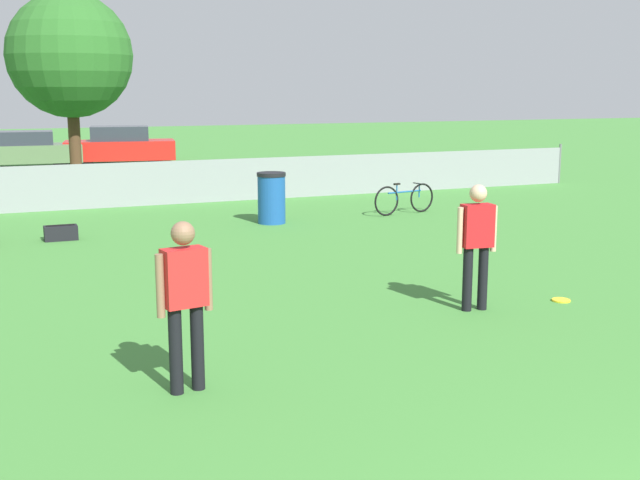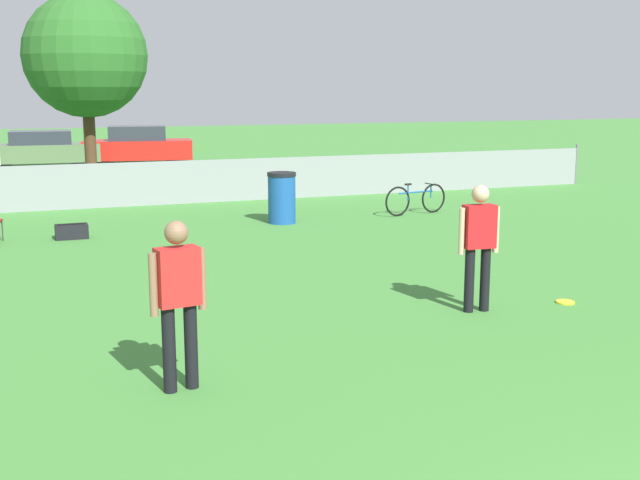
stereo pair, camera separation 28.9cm
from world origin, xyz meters
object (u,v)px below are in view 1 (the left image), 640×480
Objects in this scene: player_defender_red at (185,294)px; parked_car_olive at (23,150)px; player_thrower_red at (477,238)px; gear_bag_sideline at (61,233)px; parked_car_red at (120,146)px; trash_bin at (272,198)px; tree_near_pole at (70,56)px; bicycle_sideline at (405,199)px; frisbee_disc at (561,300)px.

player_defender_red is 0.39× the size of parked_car_olive.
player_defender_red is at bearing -155.78° from player_thrower_red.
gear_bag_sideline is 16.15m from parked_car_red.
tree_near_pole is at bearing 118.04° from trash_bin.
trash_bin is at bearing -61.96° from tree_near_pole.
gear_bag_sideline is at bearing -176.03° from trash_bin.
parked_car_olive is (-0.01, 15.56, 0.52)m from gear_bag_sideline.
parked_car_olive is at bearing 106.28° from bicycle_sideline.
bicycle_sideline is (1.73, 7.75, 0.34)m from frisbee_disc.
player_defender_red is 6.50× the size of frisbee_disc.
gear_bag_sideline is at bearing 82.82° from player_defender_red.
frisbee_disc is 0.15× the size of bicycle_sideline.
bicycle_sideline is 17.07m from parked_car_olive.
parked_car_red is (-4.18, 15.40, 0.33)m from bicycle_sideline.
parked_car_olive is (-4.65, 22.88, -0.32)m from player_thrower_red.
bicycle_sideline is (6.73, -6.40, -3.39)m from tree_near_pole.
frisbee_disc is 0.23× the size of trash_bin.
trash_bin is at bearing 169.91° from bicycle_sideline.
player_defender_red is 8.79m from gear_bag_sideline.
parked_car_olive reaches higher than bicycle_sideline.
tree_near_pole reaches higher than parked_car_olive.
player_thrower_red is at bearing -88.45° from trash_bin.
trash_bin is (4.00, 9.05, -0.42)m from player_defender_red.
parked_car_red reaches higher than gear_bag_sideline.
player_thrower_red is 0.39× the size of parked_car_red.
player_thrower_red is at bearing -75.52° from tree_near_pole.
parked_car_red reaches higher than frisbee_disc.
player_thrower_red is 2.70× the size of gear_bag_sideline.
trash_bin is 1.79× the size of gear_bag_sideline.
player_thrower_red reaches higher than trash_bin.
player_thrower_red is 8.30m from bicycle_sideline.
player_thrower_red is (3.63, -14.07, -2.77)m from tree_near_pole.
tree_near_pole is 3.14× the size of bicycle_sideline.
player_thrower_red reaches higher than parked_car_red.
player_defender_red is 0.39× the size of parked_car_red.
frisbee_disc is at bearing -71.70° from parked_car_olive.
player_defender_red reaches higher than trash_bin.
player_defender_red reaches higher than gear_bag_sideline.
player_defender_red is 24.68m from parked_car_red.
tree_near_pole reaches higher than player_defender_red.
player_thrower_red is 1.00× the size of player_defender_red.
parked_car_olive is at bearing 90.03° from gear_bag_sideline.
frisbee_disc is at bearing -78.48° from trash_bin.
player_defender_red is at bearing -88.43° from parked_car_red.
tree_near_pole is 1.26× the size of parked_car_olive.
frisbee_disc is 9.54m from gear_bag_sideline.
gear_bag_sideline is (-4.64, 7.33, -0.84)m from player_thrower_red.
player_defender_red is 0.97× the size of bicycle_sideline.
parked_car_red is at bearing 96.03° from frisbee_disc.
bicycle_sideline is at bearing 77.44° from frisbee_disc.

